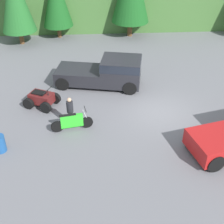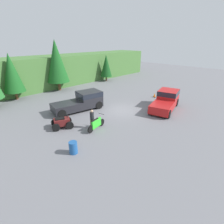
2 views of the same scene
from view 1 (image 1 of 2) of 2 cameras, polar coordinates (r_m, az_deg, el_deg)
name	(u,v)px [view 1 (image 1 of 2)]	position (r m, az deg, el deg)	size (l,w,h in m)	color
ground_plane	(158,112)	(18.39, 8.44, 0.09)	(80.00, 80.00, 0.00)	slate
pickup_truck_second	(107,71)	(20.39, -0.84, 7.43)	(5.80, 3.15, 1.94)	#232328
dirt_bike	(72,122)	(16.63, -7.33, -1.81)	(2.23, 0.70, 1.21)	black
quad_atv	(42,99)	(18.93, -12.74, 2.37)	(2.22, 1.97, 1.21)	black
rider_person	(70,111)	(16.75, -7.67, 0.27)	(0.48, 0.48, 1.72)	brown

